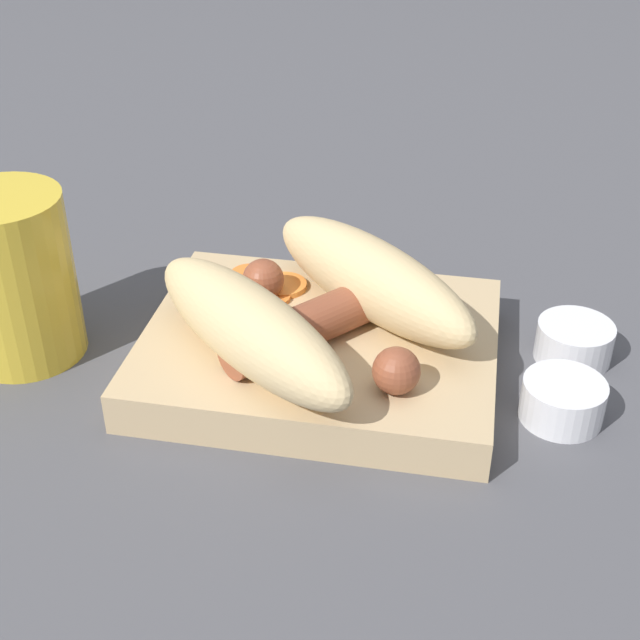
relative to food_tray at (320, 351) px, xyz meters
The scene contains 8 objects.
ground_plane 0.01m from the food_tray, ahead, with size 3.00×3.00×0.00m, color #4C4C51.
food_tray is the anchor object (origin of this frame).
bread_roll 0.04m from the food_tray, 49.57° to the left, with size 0.23×0.23×0.05m.
sausage 0.03m from the food_tray, 120.02° to the left, with size 0.13×0.12×0.03m.
pickled_veggies 0.07m from the food_tray, 47.94° to the right, with size 0.07×0.06×0.00m.
condiment_cup_near 0.16m from the food_tray, behind, with size 0.05×0.05×0.03m.
condiment_cup_far 0.17m from the food_tray, 165.20° to the right, with size 0.05×0.05×0.03m.
drink_glass 0.20m from the food_tray, ahead, with size 0.08×0.08×0.11m.
Camera 1 is at (-0.09, 0.47, 0.35)m, focal length 50.00 mm.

